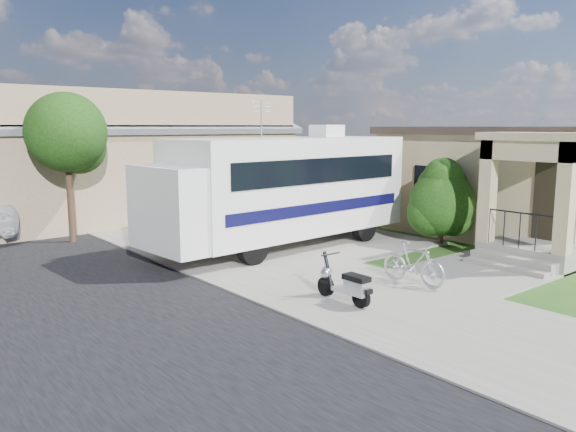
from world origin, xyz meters
TOP-DOWN VIEW (x-y plane):
  - ground at (0.00, 0.00)m, footprint 120.00×120.00m
  - sidewalk_slab at (-1.00, 10.00)m, footprint 4.00×80.00m
  - driveway_slab at (1.50, 4.50)m, footprint 7.00×6.00m
  - walk_slab at (3.00, -1.00)m, footprint 4.00×3.00m
  - house at (8.88, 1.43)m, footprint 9.47×7.80m
  - warehouse at (0.00, 13.97)m, footprint 12.50×8.40m
  - street_tree_a at (-3.70, 9.05)m, footprint 2.44×2.40m
  - motorhome at (0.73, 4.32)m, footprint 8.39×3.11m
  - shrub at (4.79, 1.68)m, footprint 2.15×2.06m
  - scooter at (-1.65, -0.76)m, footprint 0.50×1.44m
  - bicycle at (0.45, -0.75)m, footprint 0.58×1.63m
  - garden_hose at (3.83, -0.44)m, footprint 0.41×0.41m

SIDE VIEW (x-z plane):
  - ground at x=0.00m, z-range 0.00..0.00m
  - driveway_slab at x=1.50m, z-range 0.00..0.05m
  - walk_slab at x=3.00m, z-range 0.00..0.05m
  - sidewalk_slab at x=-1.00m, z-range 0.00..0.06m
  - garden_hose at x=3.83m, z-range 0.00..0.18m
  - scooter at x=-1.65m, z-range -0.04..0.91m
  - bicycle at x=0.45m, z-range 0.00..0.96m
  - shrub at x=4.79m, z-range 0.03..2.67m
  - house at x=8.88m, z-range 0.00..3.55m
  - motorhome at x=0.73m, z-range -0.30..3.93m
  - warehouse at x=0.00m, z-range -0.53..4.51m
  - street_tree_a at x=-3.70m, z-range 0.96..5.54m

